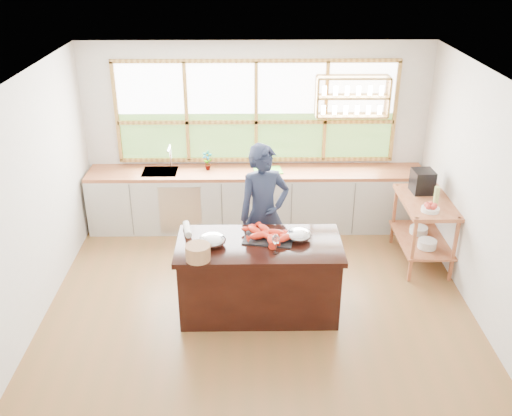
{
  "coord_description": "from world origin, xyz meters",
  "views": [
    {
      "loc": [
        -0.11,
        -5.74,
        4.01
      ],
      "look_at": [
        -0.03,
        0.15,
        1.17
      ],
      "focal_mm": 40.0,
      "sensor_mm": 36.0,
      "label": 1
    }
  ],
  "objects_px": {
    "cook": "(264,214)",
    "espresso_machine": "(423,181)",
    "wicker_basket": "(198,252)",
    "island": "(259,277)"
  },
  "relations": [
    {
      "from": "cook",
      "to": "island",
      "type": "bearing_deg",
      "value": -114.47
    },
    {
      "from": "island",
      "to": "wicker_basket",
      "type": "distance_m",
      "value": 0.91
    },
    {
      "from": "wicker_basket",
      "to": "cook",
      "type": "bearing_deg",
      "value": 56.3
    },
    {
      "from": "island",
      "to": "cook",
      "type": "distance_m",
      "value": 0.86
    },
    {
      "from": "island",
      "to": "cook",
      "type": "relative_size",
      "value": 1.03
    },
    {
      "from": "espresso_machine",
      "to": "wicker_basket",
      "type": "bearing_deg",
      "value": -152.59
    },
    {
      "from": "wicker_basket",
      "to": "espresso_machine",
      "type": "bearing_deg",
      "value": 31.05
    },
    {
      "from": "cook",
      "to": "espresso_machine",
      "type": "relative_size",
      "value": 5.85
    },
    {
      "from": "island",
      "to": "cook",
      "type": "xyz_separation_m",
      "value": [
        0.07,
        0.74,
        0.44
      ]
    },
    {
      "from": "espresso_machine",
      "to": "wicker_basket",
      "type": "height_order",
      "value": "espresso_machine"
    }
  ]
}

